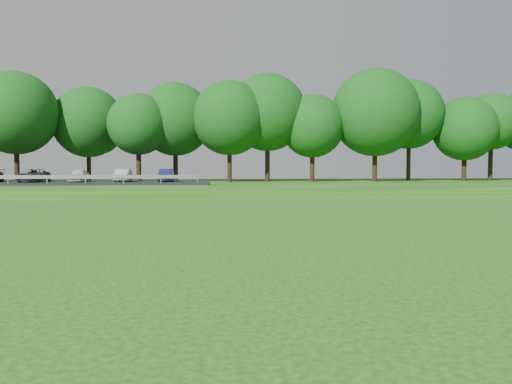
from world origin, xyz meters
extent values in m
cube|color=#0D480E|center=(0.00, 34.00, 0.30)|extent=(130.00, 30.00, 0.60)
cube|color=gray|center=(0.00, 20.00, 0.02)|extent=(130.00, 1.60, 0.04)
cube|color=black|center=(-24.00, 33.00, 0.69)|extent=(24.00, 9.00, 0.18)
imported|color=#3E3D43|center=(-28.00, 33.00, 1.38)|extent=(1.99, 4.32, 1.20)
imported|color=silver|center=(-24.00, 33.00, 1.38)|extent=(1.42, 3.52, 1.20)
imported|color=#A7A9AF|center=(-20.00, 33.00, 1.38)|extent=(1.27, 3.64, 1.20)
imported|color=navy|center=(-16.00, 33.00, 1.38)|extent=(1.27, 3.64, 1.20)
camera|label=1|loc=(-12.46, -14.70, 2.26)|focal=35.00mm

